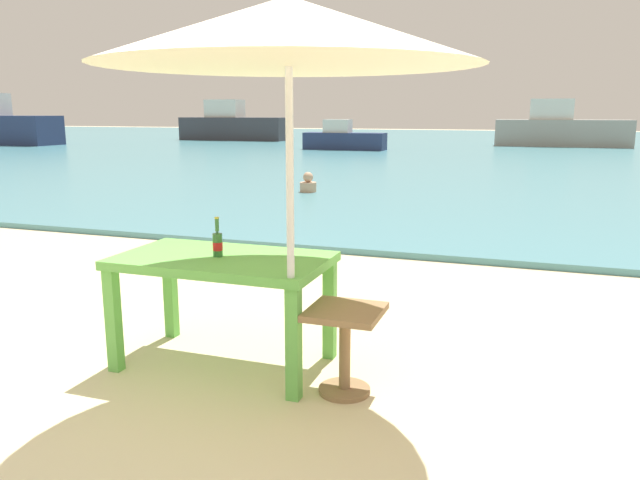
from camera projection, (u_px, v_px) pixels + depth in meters
sea_water at (503, 146)px, 30.38m from camera, size 120.00×50.00×0.08m
picnic_table_green at (223, 272)px, 4.10m from camera, size 1.40×0.80×0.76m
beer_bottle_amber at (218, 243)px, 4.05m from camera, size 0.07×0.07×0.26m
patio_umbrella at (288, 32)px, 3.27m from camera, size 2.10×2.10×2.30m
side_table_wood at (345, 338)px, 3.72m from camera, size 0.44×0.44×0.54m
swimmer_person at (308, 184)px, 12.63m from camera, size 0.34×0.34×0.41m
boat_sailboat at (233, 126)px, 35.73m from camera, size 6.36×1.73×2.31m
boat_barge at (344, 139)px, 26.70m from camera, size 3.57×0.97×1.30m
boat_fishing_trawler at (561, 129)px, 29.34m from camera, size 6.12×1.67×2.23m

